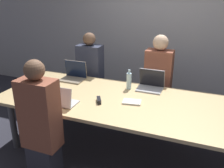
{
  "coord_description": "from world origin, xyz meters",
  "views": [
    {
      "loc": [
        0.78,
        -2.67,
        2.07
      ],
      "look_at": [
        -0.32,
        0.1,
        0.92
      ],
      "focal_mm": 40.0,
      "sensor_mm": 36.0,
      "label": 1
    }
  ],
  "objects_px": {
    "person_far_center": "(158,83)",
    "person_near_left": "(41,126)",
    "laptop_near_left": "(60,100)",
    "laptop_far_left": "(74,74)",
    "person_far_left": "(90,77)",
    "bottle_far_center": "(129,81)",
    "stapler": "(99,100)",
    "laptop_far_center": "(151,83)"
  },
  "relations": [
    {
      "from": "laptop_far_center",
      "to": "person_near_left",
      "type": "bearing_deg",
      "value": -124.39
    },
    {
      "from": "person_far_center",
      "to": "person_near_left",
      "type": "xyz_separation_m",
      "value": [
        -0.9,
        -1.7,
        -0.01
      ]
    },
    {
      "from": "laptop_near_left",
      "to": "person_near_left",
      "type": "relative_size",
      "value": 0.25
    },
    {
      "from": "person_far_center",
      "to": "laptop_near_left",
      "type": "bearing_deg",
      "value": -124.09
    },
    {
      "from": "laptop_far_center",
      "to": "person_near_left",
      "type": "distance_m",
      "value": 1.56
    },
    {
      "from": "person_near_left",
      "to": "laptop_far_left",
      "type": "xyz_separation_m",
      "value": [
        -0.29,
        1.23,
        0.15
      ]
    },
    {
      "from": "laptop_near_left",
      "to": "stapler",
      "type": "xyz_separation_m",
      "value": [
        0.39,
        0.24,
        -0.05
      ]
    },
    {
      "from": "person_far_center",
      "to": "laptop_far_left",
      "type": "distance_m",
      "value": 1.29
    },
    {
      "from": "laptop_far_left",
      "to": "person_far_left",
      "type": "height_order",
      "value": "person_far_left"
    },
    {
      "from": "laptop_far_left",
      "to": "person_near_left",
      "type": "bearing_deg",
      "value": -76.74
    },
    {
      "from": "laptop_far_center",
      "to": "laptop_near_left",
      "type": "xyz_separation_m",
      "value": [
        -0.87,
        -0.9,
        -0.01
      ]
    },
    {
      "from": "laptop_far_center",
      "to": "laptop_near_left",
      "type": "bearing_deg",
      "value": -134.2
    },
    {
      "from": "laptop_far_center",
      "to": "laptop_near_left",
      "type": "height_order",
      "value": "laptop_far_center"
    },
    {
      "from": "person_far_center",
      "to": "bottle_far_center",
      "type": "xyz_separation_m",
      "value": [
        -0.3,
        -0.52,
        0.18
      ]
    },
    {
      "from": "laptop_near_left",
      "to": "laptop_far_center",
      "type": "bearing_deg",
      "value": -134.2
    },
    {
      "from": "laptop_near_left",
      "to": "person_far_center",
      "type": "bearing_deg",
      "value": -124.09
    },
    {
      "from": "bottle_far_center",
      "to": "person_far_center",
      "type": "bearing_deg",
      "value": 60.24
    },
    {
      "from": "laptop_far_left",
      "to": "stapler",
      "type": "relative_size",
      "value": 2.33
    },
    {
      "from": "laptop_far_left",
      "to": "bottle_far_center",
      "type": "bearing_deg",
      "value": -3.23
    },
    {
      "from": "person_far_center",
      "to": "person_far_left",
      "type": "distance_m",
      "value": 1.11
    },
    {
      "from": "person_near_left",
      "to": "stapler",
      "type": "height_order",
      "value": "person_near_left"
    },
    {
      "from": "laptop_far_center",
      "to": "person_near_left",
      "type": "xyz_separation_m",
      "value": [
        -0.88,
        -1.29,
        -0.15
      ]
    },
    {
      "from": "person_far_center",
      "to": "person_far_left",
      "type": "height_order",
      "value": "person_far_center"
    },
    {
      "from": "laptop_far_center",
      "to": "stapler",
      "type": "distance_m",
      "value": 0.82
    },
    {
      "from": "laptop_far_center",
      "to": "laptop_far_left",
      "type": "distance_m",
      "value": 1.17
    },
    {
      "from": "person_near_left",
      "to": "person_far_left",
      "type": "xyz_separation_m",
      "value": [
        -0.21,
        1.62,
        -0.01
      ]
    },
    {
      "from": "stapler",
      "to": "laptop_near_left",
      "type": "bearing_deg",
      "value": -177.21
    },
    {
      "from": "person_near_left",
      "to": "laptop_far_left",
      "type": "height_order",
      "value": "person_near_left"
    },
    {
      "from": "person_far_center",
      "to": "laptop_near_left",
      "type": "distance_m",
      "value": 1.59
    },
    {
      "from": "person_far_center",
      "to": "laptop_far_left",
      "type": "relative_size",
      "value": 4.06
    },
    {
      "from": "bottle_far_center",
      "to": "laptop_far_left",
      "type": "distance_m",
      "value": 0.89
    },
    {
      "from": "laptop_far_left",
      "to": "laptop_far_center",
      "type": "bearing_deg",
      "value": 2.67
    },
    {
      "from": "bottle_far_center",
      "to": "person_near_left",
      "type": "relative_size",
      "value": 0.19
    },
    {
      "from": "laptop_far_center",
      "to": "person_far_center",
      "type": "distance_m",
      "value": 0.44
    },
    {
      "from": "laptop_near_left",
      "to": "person_far_left",
      "type": "relative_size",
      "value": 0.25
    },
    {
      "from": "person_far_center",
      "to": "person_near_left",
      "type": "distance_m",
      "value": 1.93
    },
    {
      "from": "bottle_far_center",
      "to": "laptop_far_center",
      "type": "bearing_deg",
      "value": 20.42
    },
    {
      "from": "bottle_far_center",
      "to": "person_far_left",
      "type": "height_order",
      "value": "person_far_left"
    },
    {
      "from": "stapler",
      "to": "bottle_far_center",
      "type": "bearing_deg",
      "value": 40.38
    },
    {
      "from": "laptop_near_left",
      "to": "person_far_left",
      "type": "xyz_separation_m",
      "value": [
        -0.22,
        1.23,
        -0.15
      ]
    },
    {
      "from": "laptop_far_center",
      "to": "laptop_near_left",
      "type": "distance_m",
      "value": 1.25
    },
    {
      "from": "person_far_center",
      "to": "laptop_near_left",
      "type": "relative_size",
      "value": 4.12
    }
  ]
}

